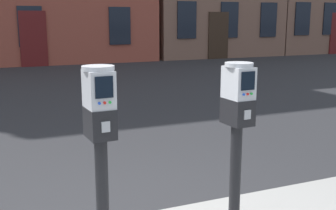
% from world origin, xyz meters
% --- Properties ---
extents(parking_meter_near_kerb, '(0.23, 0.26, 1.37)m').
position_xyz_m(parking_meter_near_kerb, '(-0.44, -0.33, 1.09)').
color(parking_meter_near_kerb, black).
rests_on(parking_meter_near_kerb, sidewalk_slab).
extents(parking_meter_twin_adjacent, '(0.23, 0.26, 1.35)m').
position_xyz_m(parking_meter_twin_adjacent, '(0.64, -0.33, 1.07)').
color(parking_meter_twin_adjacent, black).
rests_on(parking_meter_twin_adjacent, sidewalk_slab).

